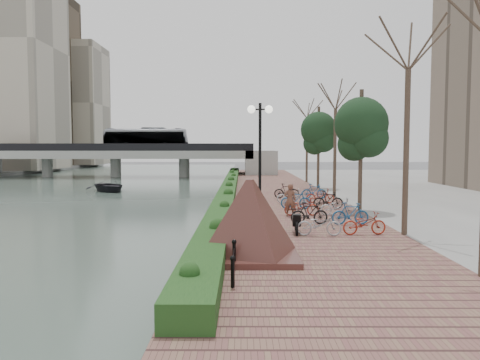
{
  "coord_description": "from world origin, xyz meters",
  "views": [
    {
      "loc": [
        1.63,
        -16.19,
        3.91
      ],
      "look_at": [
        1.5,
        11.19,
        2.0
      ],
      "focal_mm": 35.0,
      "sensor_mm": 36.0,
      "label": 1
    }
  ],
  "objects_px": {
    "granite_monument": "(250,218)",
    "lamppost": "(260,140)",
    "pedestrian": "(290,200)",
    "boat": "(109,186)",
    "motorcycle": "(296,221)"
  },
  "relations": [
    {
      "from": "granite_monument",
      "to": "boat",
      "type": "relative_size",
      "value": 0.98
    },
    {
      "from": "boat",
      "to": "pedestrian",
      "type": "bearing_deg",
      "value": -88.19
    },
    {
      "from": "granite_monument",
      "to": "pedestrian",
      "type": "relative_size",
      "value": 2.72
    },
    {
      "from": "motorcycle",
      "to": "boat",
      "type": "height_order",
      "value": "motorcycle"
    },
    {
      "from": "pedestrian",
      "to": "boat",
      "type": "xyz_separation_m",
      "value": [
        -14.19,
        18.18,
        -0.82
      ]
    },
    {
      "from": "lamppost",
      "to": "motorcycle",
      "type": "distance_m",
      "value": 3.58
    },
    {
      "from": "granite_monument",
      "to": "lamppost",
      "type": "relative_size",
      "value": 0.85
    },
    {
      "from": "granite_monument",
      "to": "motorcycle",
      "type": "bearing_deg",
      "value": 65.52
    },
    {
      "from": "granite_monument",
      "to": "lamppost",
      "type": "height_order",
      "value": "lamppost"
    },
    {
      "from": "lamppost",
      "to": "granite_monument",
      "type": "bearing_deg",
      "value": -95.97
    },
    {
      "from": "granite_monument",
      "to": "motorcycle",
      "type": "xyz_separation_m",
      "value": [
        1.93,
        4.24,
        -0.77
      ]
    },
    {
      "from": "lamppost",
      "to": "pedestrian",
      "type": "bearing_deg",
      "value": 68.39
    },
    {
      "from": "lamppost",
      "to": "motorcycle",
      "type": "height_order",
      "value": "lamppost"
    },
    {
      "from": "boat",
      "to": "motorcycle",
      "type": "bearing_deg",
      "value": -94.55
    },
    {
      "from": "motorcycle",
      "to": "granite_monument",
      "type": "bearing_deg",
      "value": -109.71
    }
  ]
}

